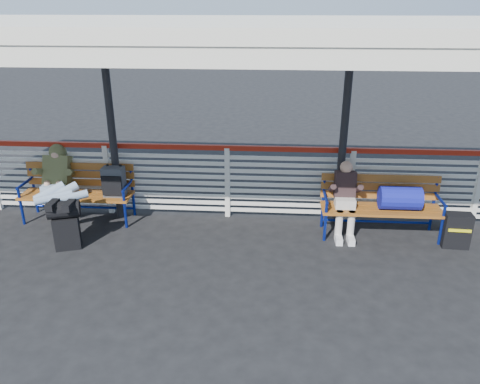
# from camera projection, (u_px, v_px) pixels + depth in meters

# --- Properties ---
(ground) EXTENTS (60.00, 60.00, 0.00)m
(ground) POSITION_uv_depth(u_px,v_px,m) (214.00, 277.00, 6.17)
(ground) COLOR black
(ground) RESTS_ON ground
(fence) EXTENTS (12.08, 0.08, 1.24)m
(fence) POSITION_uv_depth(u_px,v_px,m) (227.00, 179.00, 7.67)
(fence) COLOR silver
(fence) RESTS_ON ground
(canopy) EXTENTS (12.60, 3.60, 3.16)m
(canopy) POSITION_uv_depth(u_px,v_px,m) (217.00, 30.00, 5.81)
(canopy) COLOR silver
(canopy) RESTS_ON ground
(luggage_stack) EXTENTS (0.50, 0.37, 0.74)m
(luggage_stack) POSITION_uv_depth(u_px,v_px,m) (66.00, 223.00, 6.75)
(luggage_stack) COLOR black
(luggage_stack) RESTS_ON ground
(bench_left) EXTENTS (1.80, 0.56, 0.94)m
(bench_left) POSITION_uv_depth(u_px,v_px,m) (90.00, 185.00, 7.58)
(bench_left) COLOR #9F5A1E
(bench_left) RESTS_ON ground
(bench_right) EXTENTS (1.80, 0.56, 0.92)m
(bench_right) POSITION_uv_depth(u_px,v_px,m) (391.00, 199.00, 7.05)
(bench_right) COLOR #9F5A1E
(bench_right) RESTS_ON ground
(traveler_man) EXTENTS (0.94, 1.54, 0.77)m
(traveler_man) POSITION_uv_depth(u_px,v_px,m) (58.00, 188.00, 7.26)
(traveler_man) COLOR #8997B8
(traveler_man) RESTS_ON ground
(companion_person) EXTENTS (0.32, 0.66, 1.15)m
(companion_person) POSITION_uv_depth(u_px,v_px,m) (345.00, 199.00, 7.09)
(companion_person) COLOR beige
(companion_person) RESTS_ON ground
(suitcase_side) EXTENTS (0.39, 0.25, 0.53)m
(suitcase_side) POSITION_uv_depth(u_px,v_px,m) (456.00, 230.00, 6.84)
(suitcase_side) COLOR black
(suitcase_side) RESTS_ON ground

